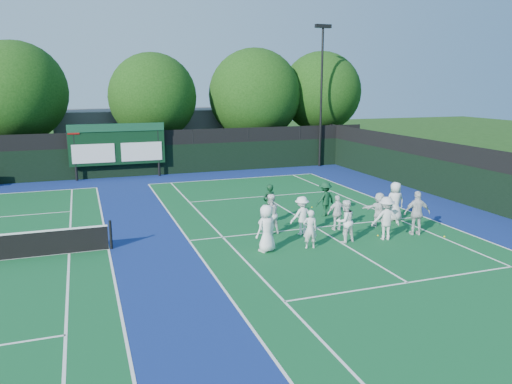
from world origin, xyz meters
name	(u,v)px	position (x,y,z in m)	size (l,w,h in m)	color
ground	(327,234)	(0.00, 0.00, 0.00)	(120.00, 120.00, 0.00)	#183B10
court_apron	(176,242)	(-6.00, 1.00, 0.00)	(34.00, 32.00, 0.01)	navy
near_court	(316,228)	(0.00, 1.00, 0.01)	(11.05, 23.85, 0.01)	#105227
back_fence	(133,156)	(-6.00, 16.00, 1.36)	(34.00, 0.08, 3.00)	black
divider_fence_right	(486,183)	(9.00, 1.00, 1.36)	(0.08, 32.00, 3.00)	black
scoreboard	(117,145)	(-7.01, 15.59, 2.19)	(6.00, 0.21, 3.55)	black
clubhouse	(172,133)	(-2.00, 24.00, 2.00)	(18.00, 6.00, 4.00)	#5C5C61
light_pole_right	(322,80)	(7.50, 15.70, 6.30)	(1.20, 0.30, 10.12)	black
tree_b	(19,95)	(-12.88, 19.58, 5.32)	(6.67, 6.67, 8.83)	black
tree_c	(155,99)	(-3.93, 19.58, 4.94)	(6.28, 6.28, 8.24)	black
tree_d	(256,97)	(3.85, 19.58, 5.01)	(7.04, 7.04, 8.72)	black
tree_e	(322,94)	(9.54, 19.58, 5.22)	(6.40, 6.40, 8.59)	black
tennis_ball_0	(312,234)	(-0.60, 0.11, 0.03)	(0.07, 0.07, 0.07)	yellow
tennis_ball_1	(312,221)	(0.24, 1.86, 0.03)	(0.07, 0.07, 0.07)	yellow
tennis_ball_2	(444,237)	(4.25, -1.95, 0.03)	(0.07, 0.07, 0.07)	yellow
tennis_ball_4	(312,207)	(1.37, 4.23, 0.03)	(0.07, 0.07, 0.07)	yellow
tennis_ball_5	(378,235)	(1.82, -0.93, 0.03)	(0.07, 0.07, 0.07)	yellow
player_front_0	(267,228)	(-3.07, -1.18, 0.88)	(0.86, 0.56, 1.76)	white
player_front_1	(310,229)	(-1.41, -1.37, 0.74)	(0.54, 0.35, 1.48)	silver
player_front_2	(345,221)	(0.18, -1.14, 0.84)	(0.82, 0.64, 1.68)	white
player_front_3	(386,218)	(1.85, -1.37, 0.86)	(1.11, 0.64, 1.72)	silver
player_front_4	(417,213)	(3.40, -1.25, 0.91)	(1.06, 0.44, 1.81)	silver
player_back_0	(270,214)	(-2.17, 0.81, 0.84)	(0.82, 0.64, 1.68)	white
player_back_1	(302,216)	(-0.97, 0.34, 0.79)	(1.02, 0.59, 1.58)	white
player_back_2	(337,213)	(0.70, 0.41, 0.75)	(0.87, 0.36, 1.49)	white
player_back_3	(379,209)	(2.65, 0.32, 0.75)	(1.38, 0.44, 1.49)	white
player_back_4	(395,202)	(3.82, 0.87, 0.88)	(0.86, 0.56, 1.76)	silver
coach_left	(269,204)	(-1.61, 2.39, 0.87)	(0.64, 0.42, 1.75)	#0D321A
coach_right	(325,199)	(1.24, 2.61, 0.81)	(1.04, 0.60, 1.62)	#103D21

